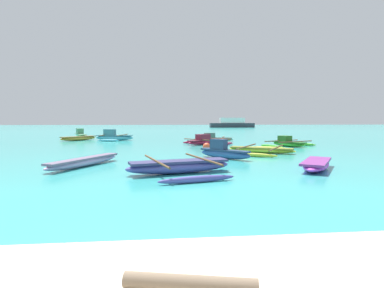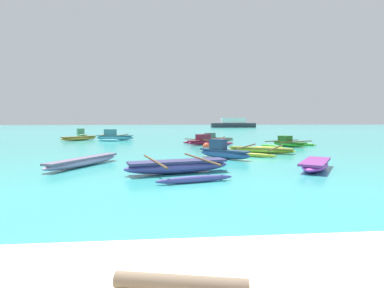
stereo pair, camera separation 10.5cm
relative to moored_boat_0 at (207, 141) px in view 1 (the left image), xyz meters
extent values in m
plane|color=#38ADA8|center=(-3.58, -19.12, -0.26)|extent=(240.00, 240.00, 0.00)
ellipsoid|color=#B42245|center=(0.06, 0.05, -0.07)|extent=(3.53, 3.18, 0.37)
cube|color=maroon|center=(0.06, 0.05, 0.07)|extent=(3.27, 2.94, 0.08)
cube|color=maroon|center=(-0.33, -0.29, 0.32)|extent=(1.22, 1.15, 0.41)
cylinder|color=brown|center=(0.77, 0.66, 0.13)|extent=(2.03, 2.33, 0.07)
cylinder|color=brown|center=(-0.64, -0.56, 0.13)|extent=(2.03, 2.33, 0.07)
ellipsoid|color=#B42245|center=(-0.93, 1.19, -0.16)|extent=(1.86, 1.65, 0.20)
ellipsoid|color=#B42245|center=(1.05, -1.09, -0.16)|extent=(1.86, 1.65, 0.20)
ellipsoid|color=#62A093|center=(1.09, 2.94, -0.08)|extent=(3.28, 1.53, 0.35)
cube|color=#42645D|center=(1.09, 2.94, 0.05)|extent=(3.02, 1.44, 0.08)
cube|color=#42645D|center=(0.70, 3.06, 0.29)|extent=(1.02, 0.80, 0.39)
cylinder|color=brown|center=(1.78, 2.75, 0.11)|extent=(0.88, 2.86, 0.07)
cylinder|color=brown|center=(0.39, 3.14, 0.11)|extent=(0.88, 2.86, 0.07)
ellipsoid|color=#62A093|center=(1.49, 4.37, -0.16)|extent=(1.80, 0.69, 0.20)
ellipsoid|color=#62A093|center=(0.68, 1.52, -0.16)|extent=(1.80, 0.69, 0.20)
ellipsoid|color=#72E79F|center=(-11.38, 8.15, -0.02)|extent=(2.20, 4.02, 0.48)
cube|color=#4B8C64|center=(-11.38, 8.15, 0.18)|extent=(2.05, 3.71, 0.08)
cube|color=#4B8C64|center=(-11.58, 8.62, 0.48)|extent=(0.98, 1.28, 0.52)
ellipsoid|color=#B394C6|center=(-6.35, -10.26, -0.09)|extent=(2.22, 3.84, 0.33)
cube|color=slate|center=(-6.35, -10.26, 0.04)|extent=(2.06, 3.54, 0.08)
ellipsoid|color=green|center=(5.31, -2.47, -0.08)|extent=(1.86, 2.74, 0.35)
cube|color=#2C6624|center=(5.31, -2.47, 0.05)|extent=(1.74, 2.53, 0.08)
cube|color=#2C6624|center=(5.17, -2.17, 0.29)|extent=(0.92, 0.96, 0.39)
cylinder|color=brown|center=(5.57, -3.01, 0.11)|extent=(2.99, 1.49, 0.07)
cylinder|color=brown|center=(5.05, -1.93, 0.11)|extent=(2.99, 1.49, 0.07)
ellipsoid|color=green|center=(6.79, -1.76, -0.16)|extent=(1.04, 1.86, 0.20)
ellipsoid|color=green|center=(3.83, -3.19, -0.16)|extent=(1.04, 1.86, 0.20)
ellipsoid|color=#58BDD7|center=(-7.65, 5.21, -0.02)|extent=(3.52, 1.36, 0.48)
cube|color=teal|center=(-7.65, 5.21, 0.18)|extent=(3.24, 1.28, 0.08)
cube|color=teal|center=(-8.07, 5.29, 0.48)|extent=(1.06, 0.80, 0.52)
cylinder|color=brown|center=(-6.89, 5.07, 0.24)|extent=(0.61, 2.91, 0.07)
cylinder|color=brown|center=(-8.41, 5.35, 0.24)|extent=(0.61, 2.91, 0.07)
ellipsoid|color=#58BDD7|center=(-7.38, 6.65, -0.16)|extent=(1.95, 0.55, 0.20)
ellipsoid|color=#58BDD7|center=(-7.92, 3.76, -0.16)|extent=(1.95, 0.55, 0.20)
ellipsoid|color=#315697|center=(-0.41, -8.50, -0.04)|extent=(2.22, 2.40, 0.43)
cube|color=navy|center=(-0.41, -8.50, 0.13)|extent=(2.06, 2.22, 0.08)
cube|color=navy|center=(-0.65, -8.24, 0.41)|extent=(0.82, 0.85, 0.47)
ellipsoid|color=gold|center=(-10.81, 5.25, -0.07)|extent=(2.79, 3.01, 0.38)
cube|color=brown|center=(-10.81, 5.25, 0.08)|extent=(2.59, 2.79, 0.08)
ellipsoid|color=gold|center=(2.13, -6.19, -0.11)|extent=(3.53, 2.53, 0.30)
cube|color=olive|center=(2.13, -6.19, 0.01)|extent=(3.26, 2.35, 0.08)
cylinder|color=brown|center=(2.84, -6.63, 0.07)|extent=(2.16, 3.48, 0.07)
cylinder|color=brown|center=(1.42, -5.76, 0.07)|extent=(2.16, 3.48, 0.07)
ellipsoid|color=gold|center=(3.18, -4.47, -0.16)|extent=(2.26, 1.48, 0.20)
ellipsoid|color=gold|center=(1.08, -7.92, -0.16)|extent=(2.26, 1.48, 0.20)
ellipsoid|color=#4D499D|center=(-2.73, -12.17, -0.04)|extent=(3.73, 1.66, 0.44)
cube|color=navy|center=(-2.73, -12.17, 0.14)|extent=(3.44, 1.55, 0.08)
cylinder|color=brown|center=(-1.94, -11.96, 0.20)|extent=(0.92, 3.22, 0.07)
cylinder|color=brown|center=(-3.53, -12.39, 0.20)|extent=(0.92, 3.22, 0.07)
ellipsoid|color=#4D499D|center=(-3.16, -10.57, -0.16)|extent=(2.35, 0.80, 0.20)
ellipsoid|color=#4D499D|center=(-2.31, -13.78, -0.16)|extent=(2.35, 0.80, 0.20)
ellipsoid|color=#D747DA|center=(2.28, -11.91, -0.09)|extent=(2.27, 2.74, 0.34)
cube|color=#833485|center=(2.28, -11.91, 0.04)|extent=(2.11, 2.54, 0.08)
sphere|color=#E54C2D|center=(-0.69, -4.61, -0.03)|extent=(0.46, 0.46, 0.46)
cylinder|color=#75604C|center=(-3.03, -19.44, -0.06)|extent=(1.33, 0.43, 0.16)
cube|color=#2D333D|center=(14.25, 52.86, 0.30)|extent=(11.21, 2.47, 1.12)
cube|color=white|center=(14.25, 52.86, 1.54)|extent=(6.16, 2.10, 1.34)
camera|label=1|loc=(-3.28, -22.25, 1.54)|focal=28.00mm
camera|label=2|loc=(-3.18, -22.26, 1.54)|focal=28.00mm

